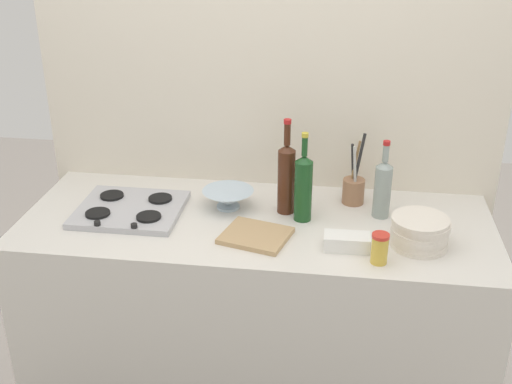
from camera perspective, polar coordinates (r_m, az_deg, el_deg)
counter_block at (r=2.69m, az=0.00°, el=-11.05°), size 1.80×0.70×0.90m
backsplash_panel at (r=2.70m, az=1.13°, el=6.22°), size 1.90×0.06×2.33m
stovetop_hob at (r=2.56m, az=-11.12°, el=-1.52°), size 0.40×0.35×0.04m
plate_stack at (r=2.33m, az=14.33°, el=-3.44°), size 0.21×0.21×0.11m
wine_bottle_leftmost at (r=2.48m, az=11.17°, el=0.39°), size 0.07×0.07×0.31m
wine_bottle_mid_left at (r=2.46m, az=2.71°, el=1.37°), size 0.07×0.07×0.38m
wine_bottle_mid_right at (r=2.41m, az=4.22°, el=0.48°), size 0.07×0.07×0.35m
mixing_bowl at (r=2.54m, az=-2.49°, el=-0.55°), size 0.20×0.20×0.07m
butter_dish at (r=2.28m, az=8.06°, el=-4.40°), size 0.16×0.08×0.05m
utensil_crock at (r=2.60m, az=8.65°, el=0.34°), size 0.09×0.09×0.30m
condiment_jar_front at (r=2.20m, az=10.91°, el=-4.93°), size 0.06×0.06×0.11m
cutting_board at (r=2.33m, az=-0.02°, el=-3.88°), size 0.27×0.25×0.02m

